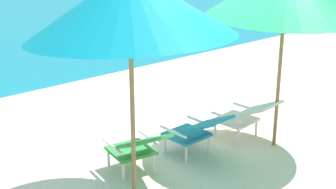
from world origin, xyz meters
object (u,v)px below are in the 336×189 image
Objects in this scene: lounge_chair_right at (246,115)px; lounge_chair_center at (196,130)px; lounge_chair_left at (137,146)px; beach_umbrella_left at (130,4)px.

lounge_chair_center is at bearing 175.95° from lounge_chair_right.
lounge_chair_left is 1.01× the size of lounge_chair_right.
beach_umbrella_left reaches higher than lounge_chair_left.
lounge_chair_center is 2.32m from beach_umbrella_left.
lounge_chair_left is 1.83m from lounge_chair_right.
lounge_chair_right is 2.93m from beach_umbrella_left.
beach_umbrella_left is (-1.31, -0.41, 1.87)m from lounge_chair_center.
lounge_chair_right is at bearing 8.75° from beach_umbrella_left.
lounge_chair_center is (0.91, -0.09, 0.00)m from lounge_chair_left.
lounge_chair_center and lounge_chair_right have the same top height.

